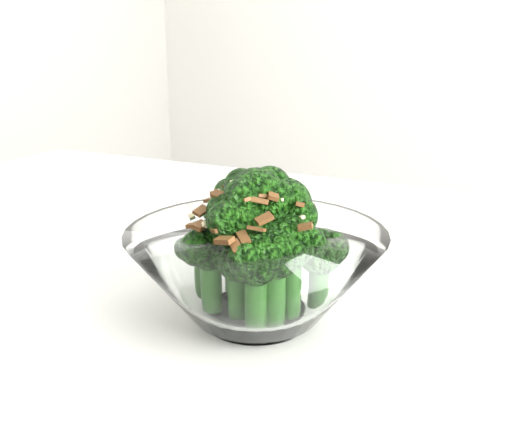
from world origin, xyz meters
The scene contains 2 objects.
table centered at (0.09, -0.07, 0.68)m, with size 1.32×1.00×0.75m.
broccoli_dish centered at (0.18, -0.14, 0.80)m, with size 0.20×0.20×0.12m.
Camera 1 is at (0.41, -0.47, 0.96)m, focal length 40.00 mm.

